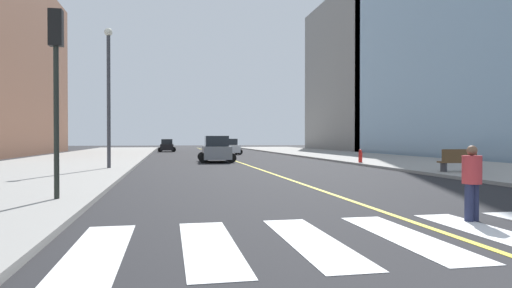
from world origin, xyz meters
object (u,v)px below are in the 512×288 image
(car_gray_third, at_px, (216,150))
(car_black_second, at_px, (167,146))
(car_white_nearest, at_px, (230,147))
(pedestrian_crossing, at_px, (472,179))
(fire_hydrant, at_px, (360,156))
(street_lamp, at_px, (109,86))
(park_bench, at_px, (458,161))
(traffic_light_far_corner, at_px, (56,67))

(car_gray_third, bearing_deg, car_black_second, 100.06)
(car_black_second, bearing_deg, car_gray_third, -81.17)
(car_white_nearest, xyz_separation_m, pedestrian_crossing, (-0.20, -41.04, 0.10))
(car_white_nearest, distance_m, fire_hydrant, 21.83)
(car_black_second, relative_size, street_lamp, 0.49)
(car_white_nearest, height_order, car_black_second, car_white_nearest)
(park_bench, relative_size, pedestrian_crossing, 1.11)
(traffic_light_far_corner, distance_m, fire_hydrant, 22.57)
(car_white_nearest, relative_size, car_black_second, 1.03)
(fire_hydrant, distance_m, street_lamp, 16.95)
(pedestrian_crossing, bearing_deg, street_lamp, -76.69)
(car_white_nearest, bearing_deg, traffic_light_far_corner, 74.74)
(car_white_nearest, relative_size, car_gray_third, 0.87)
(fire_hydrant, bearing_deg, car_black_second, 112.22)
(car_black_second, xyz_separation_m, fire_hydrant, (13.19, -32.28, -0.21))
(pedestrian_crossing, bearing_deg, traffic_light_far_corner, -41.10)
(car_black_second, bearing_deg, traffic_light_far_corner, -92.46)
(traffic_light_far_corner, bearing_deg, fire_hydrant, 44.48)
(fire_hydrant, bearing_deg, pedestrian_crossing, -107.71)
(park_bench, distance_m, fire_hydrant, 9.02)
(car_black_second, relative_size, fire_hydrant, 4.26)
(car_white_nearest, bearing_deg, fire_hydrant, 106.19)
(car_gray_third, height_order, park_bench, car_gray_third)
(car_white_nearest, xyz_separation_m, car_gray_third, (-3.16, -15.73, 0.11))
(pedestrian_crossing, bearing_deg, fire_hydrant, -123.70)
(park_bench, distance_m, pedestrian_crossing, 13.48)
(car_white_nearest, height_order, traffic_light_far_corner, traffic_light_far_corner)
(fire_hydrant, bearing_deg, street_lamp, -170.63)
(car_white_nearest, height_order, fire_hydrant, car_white_nearest)
(car_white_nearest, distance_m, traffic_light_far_corner, 37.96)
(traffic_light_far_corner, bearing_deg, park_bench, 21.44)
(car_black_second, relative_size, traffic_light_far_corner, 0.73)
(car_white_nearest, distance_m, car_black_second, 13.32)
(car_white_nearest, bearing_deg, street_lamp, 66.68)
(traffic_light_far_corner, bearing_deg, car_black_second, 86.71)
(fire_hydrant, bearing_deg, park_bench, -82.82)
(car_black_second, bearing_deg, car_white_nearest, -57.66)
(traffic_light_far_corner, height_order, park_bench, traffic_light_far_corner)
(traffic_light_far_corner, height_order, street_lamp, street_lamp)
(car_black_second, height_order, car_gray_third, car_gray_third)
(traffic_light_far_corner, height_order, fire_hydrant, traffic_light_far_corner)
(car_black_second, distance_m, car_gray_third, 27.36)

